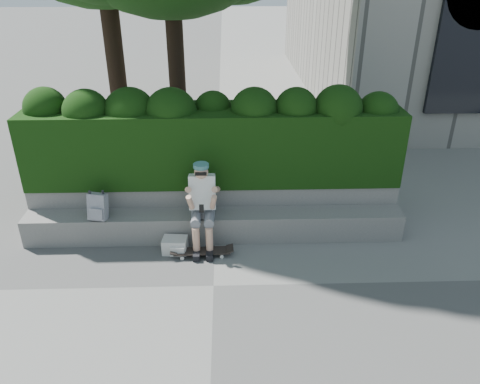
{
  "coord_description": "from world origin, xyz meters",
  "views": [
    {
      "loc": [
        0.2,
        -5.21,
        4.1
      ],
      "look_at": [
        0.4,
        1.0,
        0.95
      ],
      "focal_mm": 35.0,
      "sensor_mm": 36.0,
      "label": 1
    }
  ],
  "objects_px": {
    "backpack_plaid": "(98,207)",
    "backpack_ground": "(175,245)",
    "person": "(202,202)",
    "skateboard": "(202,251)"
  },
  "relations": [
    {
      "from": "skateboard",
      "to": "backpack_ground",
      "type": "xyz_separation_m",
      "value": [
        -0.42,
        0.11,
        0.05
      ]
    },
    {
      "from": "person",
      "to": "backpack_ground",
      "type": "bearing_deg",
      "value": -154.02
    },
    {
      "from": "person",
      "to": "skateboard",
      "type": "bearing_deg",
      "value": -93.38
    },
    {
      "from": "backpack_plaid",
      "to": "skateboard",
      "type": "bearing_deg",
      "value": -1.1
    },
    {
      "from": "person",
      "to": "backpack_plaid",
      "type": "xyz_separation_m",
      "value": [
        -1.61,
        0.08,
        -0.1
      ]
    },
    {
      "from": "person",
      "to": "backpack_ground",
      "type": "height_order",
      "value": "person"
    },
    {
      "from": "backpack_ground",
      "to": "backpack_plaid",
      "type": "bearing_deg",
      "value": 171.07
    },
    {
      "from": "person",
      "to": "skateboard",
      "type": "height_order",
      "value": "person"
    },
    {
      "from": "backpack_plaid",
      "to": "backpack_ground",
      "type": "relative_size",
      "value": 1.11
    },
    {
      "from": "backpack_plaid",
      "to": "backpack_ground",
      "type": "height_order",
      "value": "backpack_plaid"
    }
  ]
}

